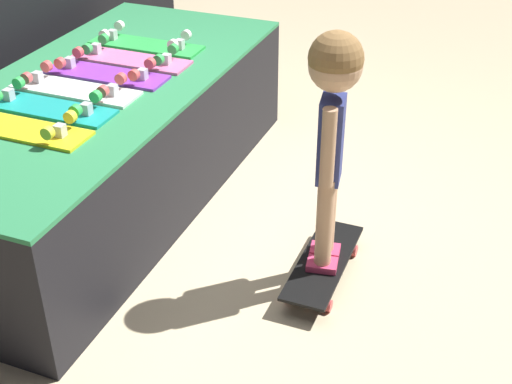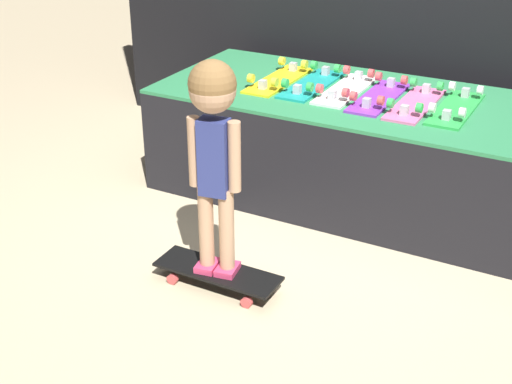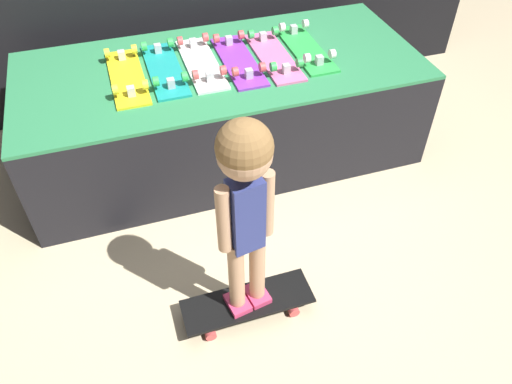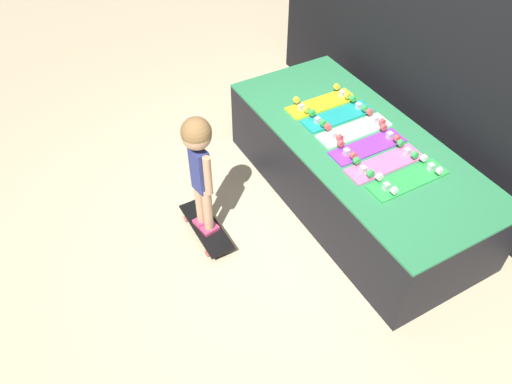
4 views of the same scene
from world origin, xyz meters
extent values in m
plane|color=beige|center=(0.00, 0.00, 0.00)|extent=(16.00, 16.00, 0.00)
cube|color=black|center=(0.00, 1.45, 1.26)|extent=(4.32, 0.10, 2.53)
cube|color=black|center=(0.00, 0.71, 0.31)|extent=(2.36, 1.04, 0.62)
cube|color=#2D7F4C|center=(0.00, 0.71, 0.63)|extent=(2.36, 1.04, 0.02)
cube|color=yellow|center=(-0.54, 0.71, 0.64)|extent=(0.18, 0.62, 0.01)
cube|color=#B7B7BC|center=(-0.54, 0.92, 0.68)|extent=(0.04, 0.04, 0.05)
cylinder|color=yellow|center=(-0.46, 0.92, 0.70)|extent=(0.03, 0.05, 0.05)
cylinder|color=yellow|center=(-0.61, 0.92, 0.70)|extent=(0.03, 0.05, 0.05)
cube|color=#B7B7BC|center=(-0.54, 0.51, 0.68)|extent=(0.04, 0.04, 0.05)
cylinder|color=yellow|center=(-0.46, 0.51, 0.70)|extent=(0.03, 0.05, 0.05)
cylinder|color=yellow|center=(-0.61, 0.51, 0.70)|extent=(0.03, 0.05, 0.05)
cube|color=teal|center=(-0.32, 0.73, 0.64)|extent=(0.18, 0.62, 0.01)
cube|color=#B7B7BC|center=(-0.32, 0.93, 0.68)|extent=(0.04, 0.04, 0.05)
cylinder|color=green|center=(-0.24, 0.93, 0.70)|extent=(0.03, 0.05, 0.05)
cylinder|color=green|center=(-0.40, 0.93, 0.70)|extent=(0.03, 0.05, 0.05)
cube|color=#B7B7BC|center=(-0.32, 0.52, 0.68)|extent=(0.04, 0.04, 0.05)
cylinder|color=green|center=(-0.24, 0.52, 0.70)|extent=(0.03, 0.05, 0.05)
cylinder|color=green|center=(-0.40, 0.52, 0.70)|extent=(0.03, 0.05, 0.05)
cube|color=white|center=(-0.11, 0.73, 0.64)|extent=(0.18, 0.62, 0.01)
cube|color=#B7B7BC|center=(-0.11, 0.93, 0.68)|extent=(0.04, 0.04, 0.05)
cylinder|color=#D84C4C|center=(-0.03, 0.93, 0.70)|extent=(0.03, 0.05, 0.05)
cylinder|color=#D84C4C|center=(-0.19, 0.93, 0.70)|extent=(0.03, 0.05, 0.05)
cube|color=#B7B7BC|center=(-0.11, 0.52, 0.68)|extent=(0.04, 0.04, 0.05)
cylinder|color=#D84C4C|center=(-0.03, 0.52, 0.70)|extent=(0.03, 0.05, 0.05)
cylinder|color=#D84C4C|center=(-0.19, 0.52, 0.70)|extent=(0.03, 0.05, 0.05)
cube|color=purple|center=(0.11, 0.69, 0.64)|extent=(0.18, 0.62, 0.01)
cube|color=#B7B7BC|center=(0.11, 0.90, 0.68)|extent=(0.04, 0.04, 0.05)
cylinder|color=#D84C4C|center=(0.19, 0.90, 0.70)|extent=(0.03, 0.05, 0.05)
cylinder|color=#D84C4C|center=(0.03, 0.90, 0.70)|extent=(0.03, 0.05, 0.05)
cube|color=#B7B7BC|center=(0.11, 0.49, 0.68)|extent=(0.04, 0.04, 0.05)
cylinder|color=#D84C4C|center=(0.19, 0.49, 0.70)|extent=(0.03, 0.05, 0.05)
cylinder|color=#D84C4C|center=(0.03, 0.49, 0.70)|extent=(0.03, 0.05, 0.05)
cube|color=pink|center=(0.32, 0.68, 0.64)|extent=(0.18, 0.62, 0.01)
cube|color=#B7B7BC|center=(0.32, 0.88, 0.68)|extent=(0.04, 0.04, 0.05)
cylinder|color=green|center=(0.40, 0.88, 0.70)|extent=(0.03, 0.05, 0.05)
cylinder|color=green|center=(0.24, 0.88, 0.70)|extent=(0.03, 0.05, 0.05)
cube|color=#B7B7BC|center=(0.32, 0.47, 0.68)|extent=(0.04, 0.04, 0.05)
cylinder|color=green|center=(0.40, 0.47, 0.70)|extent=(0.03, 0.05, 0.05)
cylinder|color=green|center=(0.24, 0.47, 0.70)|extent=(0.03, 0.05, 0.05)
cube|color=green|center=(0.54, 0.71, 0.64)|extent=(0.18, 0.62, 0.01)
cube|color=#B7B7BC|center=(0.54, 0.92, 0.68)|extent=(0.04, 0.04, 0.05)
cylinder|color=white|center=(0.61, 0.92, 0.70)|extent=(0.03, 0.05, 0.05)
cylinder|color=white|center=(0.46, 0.92, 0.70)|extent=(0.03, 0.05, 0.05)
cube|color=#B7B7BC|center=(0.54, 0.51, 0.68)|extent=(0.04, 0.04, 0.05)
cylinder|color=white|center=(0.61, 0.51, 0.70)|extent=(0.03, 0.05, 0.05)
cylinder|color=white|center=(0.46, 0.51, 0.70)|extent=(0.03, 0.05, 0.05)
cube|color=black|center=(-0.23, -0.54, 0.08)|extent=(0.63, 0.20, 0.01)
cube|color=#B7B7BC|center=(-0.02, -0.54, 0.05)|extent=(0.04, 0.04, 0.05)
cylinder|color=#D84C4C|center=(-0.02, -0.46, 0.03)|extent=(0.05, 0.03, 0.05)
cylinder|color=#D84C4C|center=(-0.02, -0.63, 0.03)|extent=(0.05, 0.03, 0.05)
cube|color=#B7B7BC|center=(-0.43, -0.54, 0.05)|extent=(0.04, 0.04, 0.05)
cylinder|color=#D84C4C|center=(-0.43, -0.46, 0.03)|extent=(0.05, 0.03, 0.05)
cylinder|color=#D84C4C|center=(-0.43, -0.63, 0.03)|extent=(0.05, 0.03, 0.05)
cube|color=#E03D6B|center=(-0.18, -0.53, 0.11)|extent=(0.11, 0.14, 0.03)
cylinder|color=tan|center=(-0.18, -0.53, 0.33)|extent=(0.07, 0.07, 0.41)
cube|color=#E03D6B|center=(-0.28, -0.55, 0.11)|extent=(0.11, 0.14, 0.03)
cylinder|color=tan|center=(-0.28, -0.55, 0.33)|extent=(0.07, 0.07, 0.41)
cube|color=navy|center=(-0.23, -0.54, 0.68)|extent=(0.15, 0.11, 0.36)
cylinder|color=tan|center=(-0.13, -0.53, 0.70)|extent=(0.06, 0.06, 0.33)
cylinder|color=tan|center=(-0.32, -0.56, 0.70)|extent=(0.06, 0.06, 0.33)
sphere|color=tan|center=(-0.23, -0.54, 1.00)|extent=(0.21, 0.21, 0.21)
sphere|color=olive|center=(-0.23, -0.54, 1.02)|extent=(0.21, 0.21, 0.21)
camera|label=1|loc=(-2.65, -1.18, 1.99)|focal=50.00mm
camera|label=2|loc=(1.31, -3.01, 1.95)|focal=50.00mm
camera|label=3|loc=(-0.61, -1.85, 2.10)|focal=35.00mm
camera|label=4|loc=(2.25, -1.48, 3.04)|focal=35.00mm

